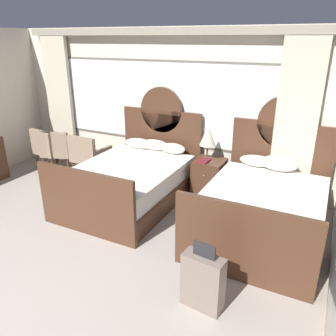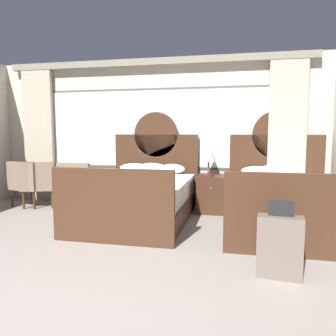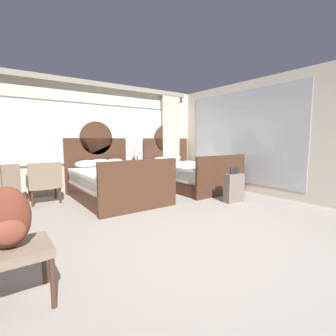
# 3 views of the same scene
# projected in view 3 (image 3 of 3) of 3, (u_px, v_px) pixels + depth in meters

# --- Properties ---
(ground_plane) EXTENTS (24.00, 24.00, 0.00)m
(ground_plane) POSITION_uv_depth(u_px,v_px,m) (215.00, 250.00, 2.84)
(ground_plane) COLOR #9E9389
(wall_back_window) EXTENTS (6.15, 0.22, 2.70)m
(wall_back_window) POSITION_uv_depth(u_px,v_px,m) (92.00, 135.00, 6.04)
(wall_back_window) COLOR beige
(wall_back_window) RESTS_ON ground_plane
(wall_right_mirror) EXTENTS (0.08, 4.76, 2.70)m
(wall_right_mirror) POSITION_uv_depth(u_px,v_px,m) (250.00, 137.00, 5.94)
(wall_right_mirror) COLOR beige
(wall_right_mirror) RESTS_ON ground_plane
(bed_near_window) EXTENTS (1.55, 2.24, 1.73)m
(bed_near_window) POSITION_uv_depth(u_px,v_px,m) (114.00, 182.00, 5.27)
(bed_near_window) COLOR #472B1C
(bed_near_window) RESTS_ON ground_plane
(bed_near_mirror) EXTENTS (1.55, 2.24, 1.73)m
(bed_near_mirror) POSITION_uv_depth(u_px,v_px,m) (189.00, 174.00, 6.49)
(bed_near_mirror) COLOR #472B1C
(bed_near_mirror) RESTS_ON ground_plane
(nightstand_between_beds) EXTENTS (0.49, 0.51, 0.63)m
(nightstand_between_beds) POSITION_uv_depth(u_px,v_px,m) (140.00, 176.00, 6.48)
(nightstand_between_beds) COLOR #472B1C
(nightstand_between_beds) RESTS_ON ground_plane
(table_lamp_on_nightstand) EXTENTS (0.27, 0.27, 0.58)m
(table_lamp_on_nightstand) POSITION_uv_depth(u_px,v_px,m) (137.00, 149.00, 6.39)
(table_lamp_on_nightstand) COLOR brown
(table_lamp_on_nightstand) RESTS_ON nightstand_between_beds
(book_on_nightstand) EXTENTS (0.18, 0.26, 0.03)m
(book_on_nightstand) POSITION_uv_depth(u_px,v_px,m) (140.00, 164.00, 6.32)
(book_on_nightstand) COLOR maroon
(book_on_nightstand) RESTS_ON nightstand_between_beds
(armchair_by_window_left) EXTENTS (0.61, 0.61, 0.84)m
(armchair_by_window_left) POSITION_uv_depth(u_px,v_px,m) (44.00, 181.00, 4.91)
(armchair_by_window_left) COLOR #84705B
(armchair_by_window_left) RESTS_ON ground_plane
(backpack_on_bench) EXTENTS (0.32, 0.24, 0.47)m
(backpack_on_bench) POSITION_uv_depth(u_px,v_px,m) (8.00, 219.00, 1.79)
(backpack_on_bench) COLOR brown
(backpack_on_bench) RESTS_ON luggage_bench
(suitcase_on_floor) EXTENTS (0.43, 0.22, 0.74)m
(suitcase_on_floor) POSITION_uv_depth(u_px,v_px,m) (234.00, 188.00, 5.00)
(suitcase_on_floor) COLOR #75665B
(suitcase_on_floor) RESTS_ON ground_plane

